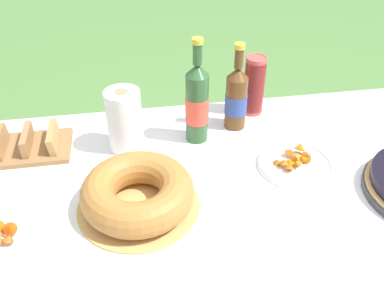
{
  "coord_description": "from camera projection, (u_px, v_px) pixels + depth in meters",
  "views": [
    {
      "loc": [
        -0.4,
        -0.85,
        1.53
      ],
      "look_at": [
        -0.23,
        0.19,
        0.77
      ],
      "focal_mm": 40.0,
      "sensor_mm": 36.0,
      "label": 1
    }
  ],
  "objects": [
    {
      "name": "cider_bottle_green",
      "position": [
        197.0,
        103.0,
        1.34
      ],
      "size": [
        0.07,
        0.07,
        0.35
      ],
      "color": "#2D562D",
      "rests_on": "tablecloth"
    },
    {
      "name": "snack_plate_left",
      "position": [
        295.0,
        163.0,
        1.3
      ],
      "size": [
        0.23,
        0.23,
        0.06
      ],
      "color": "white",
      "rests_on": "tablecloth"
    },
    {
      "name": "bread_board",
      "position": [
        28.0,
        145.0,
        1.36
      ],
      "size": [
        0.26,
        0.18,
        0.07
      ],
      "color": "olive",
      "rests_on": "tablecloth"
    },
    {
      "name": "cup_stack",
      "position": [
        254.0,
        86.0,
        1.5
      ],
      "size": [
        0.07,
        0.07,
        0.21
      ],
      "color": "#E04C47",
      "rests_on": "tablecloth"
    },
    {
      "name": "tablecloth",
      "position": [
        281.0,
        196.0,
        1.22
      ],
      "size": [
        1.83,
        1.04,
        0.1
      ],
      "color": "white",
      "rests_on": "garden_table"
    },
    {
      "name": "garden_table",
      "position": [
        279.0,
        208.0,
        1.25
      ],
      "size": [
        1.82,
        1.03,
        0.7
      ],
      "color": "brown",
      "rests_on": "ground_plane"
    },
    {
      "name": "cider_bottle_amber",
      "position": [
        236.0,
        98.0,
        1.42
      ],
      "size": [
        0.07,
        0.07,
        0.3
      ],
      "color": "brown",
      "rests_on": "tablecloth"
    },
    {
      "name": "bundt_cake",
      "position": [
        138.0,
        193.0,
        1.13
      ],
      "size": [
        0.33,
        0.33,
        0.1
      ],
      "color": "tan",
      "rests_on": "tablecloth"
    },
    {
      "name": "paper_towel_roll",
      "position": [
        125.0,
        120.0,
        1.33
      ],
      "size": [
        0.11,
        0.11,
        0.2
      ],
      "color": "white",
      "rests_on": "tablecloth"
    }
  ]
}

